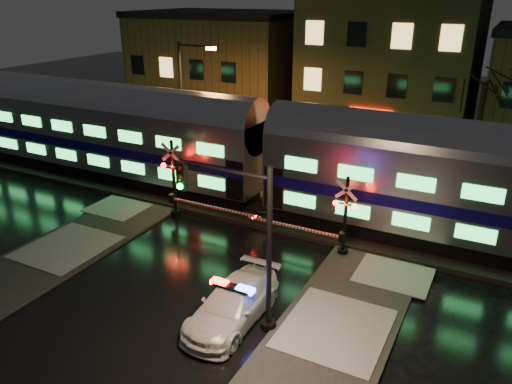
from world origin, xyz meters
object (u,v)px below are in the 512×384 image
Objects in this scene: crossing_signal_right at (336,223)px; traffic_light at (243,242)px; police_car at (233,304)px; crossing_signal_left at (179,187)px; streetlight at (185,98)px.

traffic_light reaches higher than crossing_signal_right.
crossing_signal_right reaches higher than police_car.
crossing_signal_right is 6.61m from traffic_light.
crossing_signal_right is 8.51m from crossing_signal_left.
crossing_signal_left reaches higher than crossing_signal_right.
traffic_light is (0.38, 0.15, 2.53)m from police_car.
traffic_light is 0.74× the size of streetlight.
streetlight reaches higher than crossing_signal_right.
traffic_light reaches higher than police_car.
streetlight reaches higher than traffic_light.
crossing_signal_left is at bearing -58.68° from streetlight.
streetlight is (-10.95, 13.13, 4.04)m from police_car.
crossing_signal_right is 14.61m from streetlight.
streetlight is (-12.58, 6.70, 3.20)m from crossing_signal_right.
crossing_signal_left is 8.40m from streetlight.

